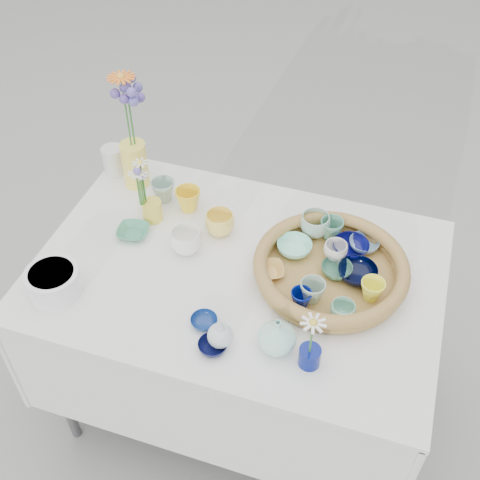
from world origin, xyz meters
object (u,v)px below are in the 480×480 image
(bud_vase_seafoam, at_px, (277,335))
(display_table, at_px, (238,398))
(wicker_tray, at_px, (331,269))
(tall_vase_yellow, at_px, (135,164))

(bud_vase_seafoam, bearing_deg, display_table, 127.85)
(display_table, distance_m, wicker_tray, 0.85)
(display_table, xyz_separation_m, bud_vase_seafoam, (0.19, -0.25, 0.82))
(display_table, height_order, bud_vase_seafoam, bud_vase_seafoam)
(wicker_tray, bearing_deg, bud_vase_seafoam, -105.85)
(wicker_tray, relative_size, tall_vase_yellow, 2.79)
(display_table, bearing_deg, tall_vase_yellow, 149.07)
(display_table, height_order, wicker_tray, wicker_tray)
(wicker_tray, bearing_deg, display_table, -169.88)
(wicker_tray, height_order, bud_vase_seafoam, bud_vase_seafoam)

